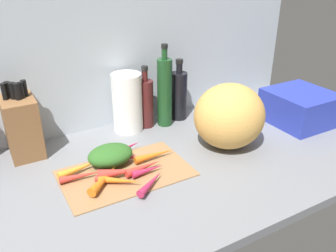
{
  "coord_description": "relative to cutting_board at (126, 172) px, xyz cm",
  "views": [
    {
      "loc": [
        -47.01,
        -88.51,
        63.2
      ],
      "look_at": [
        3.13,
        0.09,
        13.66
      ],
      "focal_mm": 37.72,
      "sensor_mm": 36.0,
      "label": 1
    }
  ],
  "objects": [
    {
      "name": "ground_plane",
      "position": [
        12.02,
        -0.83,
        -1.9
      ],
      "size": [
        170.0,
        80.0,
        3.0
      ],
      "primitive_type": "cube",
      "color": "slate"
    },
    {
      "name": "wall_back",
      "position": [
        12.02,
        37.67,
        29.6
      ],
      "size": [
        170.0,
        3.0,
        60.0
      ],
      "primitive_type": "cube",
      "color": "#ADB7C1",
      "rests_on": "ground_plane"
    },
    {
      "name": "cutting_board",
      "position": [
        0.0,
        0.0,
        0.0
      ],
      "size": [
        40.7,
        25.1,
        0.8
      ],
      "primitive_type": "cube",
      "color": "#997047",
      "rests_on": "ground_plane"
    },
    {
      "name": "carrot_0",
      "position": [
        3.54,
        -11.04,
        1.64
      ],
      "size": [
        12.23,
        9.33,
        2.48
      ],
      "primitive_type": "cone",
      "rotation": [
        0.0,
        1.57,
        0.59
      ],
      "color": "#B2264C",
      "rests_on": "cutting_board"
    },
    {
      "name": "carrot_1",
      "position": [
        -4.03,
        -5.55,
        1.56
      ],
      "size": [
        12.02,
        9.89,
        2.31
      ],
      "primitive_type": "cone",
      "rotation": [
        0.0,
        1.57,
        -0.65
      ],
      "color": "orange",
      "rests_on": "cutting_board"
    },
    {
      "name": "carrot_2",
      "position": [
        12.21,
        2.7,
        1.68
      ],
      "size": [
        14.99,
        2.58,
        2.56
      ],
      "primitive_type": "cone",
      "rotation": [
        0.0,
        1.57,
        0.0
      ],
      "color": "orange",
      "rests_on": "cutting_board"
    },
    {
      "name": "carrot_3",
      "position": [
        -8.09,
        -2.6,
        1.88
      ],
      "size": [
        13.23,
        12.06,
        2.97
      ],
      "primitive_type": "cone",
      "rotation": [
        0.0,
        1.57,
        0.72
      ],
      "color": "orange",
      "rests_on": "cutting_board"
    },
    {
      "name": "carrot_4",
      "position": [
        -12.83,
        7.08,
        1.69
      ],
      "size": [
        14.35,
        5.31,
        2.59
      ],
      "primitive_type": "cone",
      "rotation": [
        0.0,
        1.57,
        0.2
      ],
      "color": "orange",
      "rests_on": "cutting_board"
    },
    {
      "name": "carrot_5",
      "position": [
        3.32,
        5.67,
        1.71
      ],
      "size": [
        12.49,
        7.87,
        2.61
      ],
      "primitive_type": "cone",
      "rotation": [
        0.0,
        1.57,
        -0.45
      ],
      "color": "#B2264C",
      "rests_on": "cutting_board"
    },
    {
      "name": "carrot_6",
      "position": [
        -13.48,
        2.95,
        1.5
      ],
      "size": [
        13.41,
        3.6,
        2.2
      ],
      "primitive_type": "cone",
      "rotation": [
        0.0,
        1.57,
        -0.11
      ],
      "color": "red",
      "rests_on": "cutting_board"
    },
    {
      "name": "carrot_7",
      "position": [
        -2.99,
        -1.9,
        2.17
      ],
      "size": [
        13.41,
        6.74,
        3.55
      ],
      "primitive_type": "cone",
      "rotation": [
        0.0,
        1.57,
        -0.26
      ],
      "color": "red",
      "rests_on": "cutting_board"
    },
    {
      "name": "carrot_8",
      "position": [
        3.2,
        10.85,
        1.94
      ],
      "size": [
        16.33,
        7.32,
        3.09
      ],
      "primitive_type": "cone",
      "rotation": [
        0.0,
        1.57,
        0.27
      ],
      "color": "#B2264C",
      "rests_on": "cutting_board"
    },
    {
      "name": "carrot_9",
      "position": [
        5.27,
        -2.46,
        1.74
      ],
      "size": [
        13.38,
        4.35,
        2.68
      ],
      "primitive_type": "cone",
      "rotation": [
        0.0,
        1.57,
        0.13
      ],
      "color": "red",
      "rests_on": "cutting_board"
    },
    {
      "name": "carrot_10",
      "position": [
        -5.5,
        -3.87,
        1.5
      ],
      "size": [
        10.41,
        8.35,
        2.2
      ],
      "primitive_type": "cone",
      "rotation": [
        0.0,
        1.57,
        -0.62
      ],
      "color": "red",
      "rests_on": "cutting_board"
    },
    {
      "name": "carrot_11",
      "position": [
        5.88,
        -4.34,
        1.54
      ],
      "size": [
        11.23,
        2.7,
        2.27
      ],
      "primitive_type": "cone",
      "rotation": [
        0.0,
        1.57,
        0.04
      ],
      "color": "#B2264C",
      "rests_on": "cutting_board"
    },
    {
      "name": "carrot_greens_pile",
      "position": [
        -2.27,
        6.97,
        3.58
      ],
      "size": [
        15.02,
        11.55,
        6.35
      ],
      "primitive_type": "ellipsoid",
      "color": "#2D6023",
      "rests_on": "cutting_board"
    },
    {
      "name": "winter_squash",
      "position": [
        40.06,
        -1.04,
        11.28
      ],
      "size": [
        25.66,
        24.29,
        23.36
      ],
      "primitive_type": "ellipsoid",
      "color": "gold",
      "rests_on": "ground_plane"
    },
    {
      "name": "knife_block",
      "position": [
        -25.17,
        29.24,
        10.44
      ],
      "size": [
        10.59,
        15.51,
        26.25
      ],
      "color": "brown",
      "rests_on": "ground_plane"
    },
    {
      "name": "paper_towel_roll",
      "position": [
        13.66,
        28.67,
        11.16
      ],
      "size": [
        11.46,
        11.46,
        23.13
      ],
      "primitive_type": "cylinder",
      "color": "white",
      "rests_on": "ground_plane"
    },
    {
      "name": "bottle_0",
      "position": [
        21.42,
        28.49,
        9.7
      ],
      "size": [
        6.35,
        6.35,
        25.1
      ],
      "color": "#471919",
      "rests_on": "ground_plane"
    },
    {
      "name": "bottle_1",
      "position": [
        28.76,
        26.02,
        13.81
      ],
      "size": [
        6.02,
        6.02,
        33.19
      ],
      "color": "#19421E",
      "rests_on": "ground_plane"
    },
    {
      "name": "bottle_2",
      "position": [
        36.87,
        28.45,
        10.18
      ],
      "size": [
        6.83,
        6.83,
        25.68
      ],
      "color": "black",
      "rests_on": "ground_plane"
    },
    {
      "name": "dish_rack",
      "position": [
        78.44,
        0.64,
        6.18
      ],
      "size": [
        23.99,
        24.8,
        13.16
      ],
      "primitive_type": "cube",
      "color": "#2838AD",
      "rests_on": "ground_plane"
    }
  ]
}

